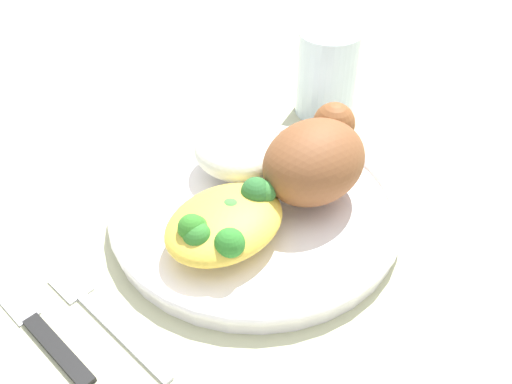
% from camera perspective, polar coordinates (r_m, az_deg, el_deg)
% --- Properties ---
extents(ground_plane, '(2.00, 2.00, 0.00)m').
position_cam_1_polar(ground_plane, '(0.50, 0.00, -2.73)').
color(ground_plane, '#BEBF97').
extents(plate, '(0.26, 0.26, 0.02)m').
position_cam_1_polar(plate, '(0.50, 0.00, -1.78)').
color(plate, white).
rests_on(plate, ground_plane).
extents(roasted_chicken, '(0.11, 0.08, 0.07)m').
position_cam_1_polar(roasted_chicken, '(0.48, 6.33, 3.58)').
color(roasted_chicken, brown).
rests_on(roasted_chicken, plate).
extents(rice_pile, '(0.08, 0.09, 0.04)m').
position_cam_1_polar(rice_pile, '(0.52, -1.79, 4.37)').
color(rice_pile, silver).
rests_on(rice_pile, plate).
extents(mac_cheese_with_broccoli, '(0.11, 0.08, 0.04)m').
position_cam_1_polar(mac_cheese_with_broccoli, '(0.44, -3.32, -3.13)').
color(mac_cheese_with_broccoli, yellow).
rests_on(mac_cheese_with_broccoli, plate).
extents(fork, '(0.02, 0.14, 0.01)m').
position_cam_1_polar(fork, '(0.44, -15.86, -12.33)').
color(fork, silver).
rests_on(fork, ground_plane).
extents(knife, '(0.02, 0.19, 0.01)m').
position_cam_1_polar(knife, '(0.46, -22.58, -12.18)').
color(knife, black).
rests_on(knife, ground_plane).
extents(water_glass, '(0.07, 0.07, 0.10)m').
position_cam_1_polar(water_glass, '(0.64, 7.45, 12.23)').
color(water_glass, silver).
rests_on(water_glass, ground_plane).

